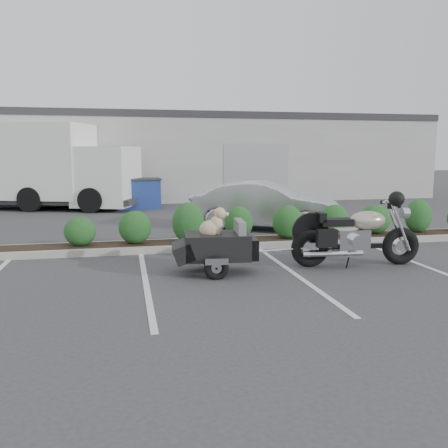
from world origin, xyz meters
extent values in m
plane|color=#38383A|center=(0.00, 0.00, 0.00)|extent=(90.00, 90.00, 0.00)
cube|color=#9E9E93|center=(1.00, 2.20, 0.07)|extent=(12.00, 1.00, 0.15)
cube|color=#9EA099|center=(0.00, 17.00, 2.00)|extent=(26.00, 10.00, 4.00)
torus|color=black|center=(1.68, -0.10, 0.37)|extent=(0.76, 0.26, 0.75)
torus|color=black|center=(3.52, -0.27, 0.37)|extent=(0.76, 0.26, 0.75)
cylinder|color=silver|center=(1.68, -0.10, 0.37)|extent=(0.32, 0.16, 0.31)
cylinder|color=silver|center=(3.52, -0.27, 0.37)|extent=(0.28, 0.14, 0.27)
cylinder|color=silver|center=(3.43, -0.37, 0.78)|extent=(0.49, 0.10, 0.99)
cylinder|color=silver|center=(3.45, -0.15, 0.78)|extent=(0.49, 0.10, 0.99)
cylinder|color=silver|center=(3.26, -0.24, 1.21)|extent=(0.11, 0.78, 0.04)
cylinder|color=silver|center=(3.58, -0.27, 1.03)|extent=(0.15, 0.21, 0.20)
sphere|color=black|center=(3.19, -0.57, 1.34)|extent=(0.32, 0.32, 0.29)
cube|color=silver|center=(2.52, -0.17, 0.54)|extent=(0.65, 0.44, 0.38)
cube|color=black|center=(2.63, -0.18, 0.39)|extent=(1.01, 0.20, 0.09)
ellipsoid|color=#B3A990|center=(2.82, -0.20, 0.90)|extent=(0.77, 0.49, 0.37)
cube|color=black|center=(2.18, -0.14, 0.87)|extent=(0.64, 0.39, 0.13)
cube|color=black|center=(1.88, -0.11, 0.97)|extent=(0.16, 0.35, 0.18)
cylinder|color=silver|center=(2.05, -0.33, 0.29)|extent=(1.18, 0.21, 0.10)
cylinder|color=silver|center=(2.09, 0.07, 0.29)|extent=(1.18, 0.21, 0.10)
cube|color=black|center=(1.88, -0.43, 0.62)|extent=(0.39, 0.19, 0.34)
cube|color=black|center=(-0.18, -0.18, 0.50)|extent=(1.25, 0.91, 0.47)
cube|color=slate|center=(0.25, -0.22, 0.81)|extent=(0.20, 0.70, 0.34)
cube|color=slate|center=(-0.12, -0.18, 0.62)|extent=(0.84, 0.76, 0.04)
cube|color=black|center=(-0.79, -0.12, 0.43)|extent=(0.50, 0.84, 0.41)
cube|color=black|center=(0.45, -0.24, 0.45)|extent=(0.27, 0.58, 0.38)
torus|color=black|center=(-0.28, -0.64, 0.20)|extent=(0.45, 0.16, 0.44)
torus|color=black|center=(-0.19, 0.29, 0.20)|extent=(0.45, 0.16, 0.44)
cube|color=silver|center=(-0.28, -0.70, 0.34)|extent=(0.41, 0.13, 0.11)
cube|color=silver|center=(-0.18, 0.35, 0.34)|extent=(0.41, 0.13, 0.11)
cylinder|color=black|center=(-0.23, -0.17, 0.20)|extent=(0.14, 1.01, 0.04)
cylinder|color=silver|center=(0.72, -0.26, 0.37)|extent=(0.67, 0.10, 0.04)
ellipsoid|color=tan|center=(-0.29, -0.18, 0.82)|extent=(0.44, 0.32, 0.34)
ellipsoid|color=tan|center=(-0.19, -0.19, 0.91)|extent=(0.26, 0.25, 0.31)
sphere|color=tan|center=(-0.12, -0.19, 1.11)|extent=(0.23, 0.23, 0.21)
ellipsoid|color=tan|center=(-0.02, -0.20, 1.09)|extent=(0.16, 0.10, 0.08)
sphere|color=black|center=(0.05, -0.21, 1.09)|extent=(0.04, 0.04, 0.04)
ellipsoid|color=tan|center=(-0.17, -0.25, 1.14)|extent=(0.06, 0.05, 0.12)
ellipsoid|color=tan|center=(-0.16, -0.13, 1.14)|extent=(0.06, 0.05, 0.12)
cylinder|color=tan|center=(-0.16, -0.26, 0.70)|extent=(0.05, 0.05, 0.13)
cylinder|color=tan|center=(-0.15, -0.12, 0.70)|extent=(0.05, 0.05, 0.13)
imported|color=silver|center=(2.17, 4.49, 0.70)|extent=(4.47, 3.23, 1.40)
cube|color=navy|center=(-1.31, 10.55, 0.57)|extent=(1.79, 1.25, 1.15)
cube|color=#2D2D30|center=(-1.31, 10.55, 1.17)|extent=(1.89, 1.36, 0.06)
cube|color=white|center=(-2.47, 10.46, 1.29)|extent=(2.74, 2.93, 2.28)
cube|color=black|center=(-2.47, 10.46, 0.98)|extent=(0.73, 1.88, 1.04)
cube|color=white|center=(-5.50, 11.52, 1.86)|extent=(5.32, 3.92, 2.90)
cube|color=#2D2D30|center=(-4.72, 11.25, 0.36)|extent=(7.60, 4.54, 0.21)
cylinder|color=black|center=(-3.04, 9.45, 0.47)|extent=(0.98, 0.58, 0.93)
cylinder|color=black|center=(-2.29, 11.60, 0.47)|extent=(0.98, 0.58, 0.93)
cylinder|color=black|center=(-5.29, 10.24, 0.47)|extent=(0.98, 0.58, 0.93)
cylinder|color=black|center=(-4.54, 12.39, 0.47)|extent=(0.98, 0.58, 0.93)
cylinder|color=black|center=(-6.89, 13.21, 0.47)|extent=(0.98, 0.58, 0.93)
camera|label=1|loc=(-1.81, -8.57, 2.20)|focal=38.00mm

